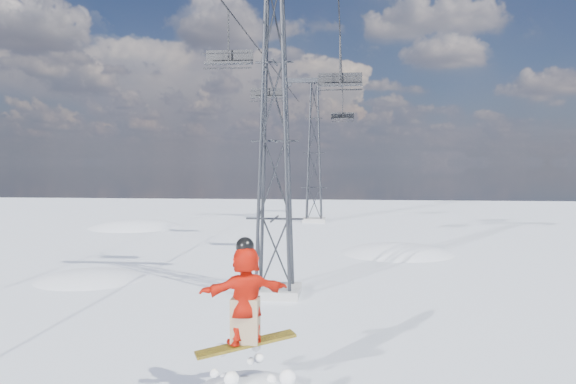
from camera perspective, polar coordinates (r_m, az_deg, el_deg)
name	(u,v)px	position (r m, az deg, el deg)	size (l,w,h in m)	color
ground	(192,381)	(13.01, -9.73, -18.40)	(120.00, 120.00, 0.00)	white
lift_tower_near	(275,142)	(19.83, -1.37, 5.11)	(5.20, 1.80, 11.43)	#999999
lift_tower_far	(314,153)	(44.74, 2.67, 3.93)	(5.20, 1.80, 11.43)	#999999
haul_cables	(301,52)	(31.85, 1.30, 14.06)	(4.46, 51.00, 0.06)	black
lift_chair_near	(229,58)	(23.29, -6.03, 13.37)	(1.93, 0.55, 2.39)	black
lift_chair_mid	(340,80)	(27.76, 5.30, 11.23)	(2.15, 0.62, 2.66)	black
lift_chair_far	(267,94)	(34.07, -2.13, 9.94)	(2.01, 0.58, 2.49)	black
lift_chair_extra	(343,116)	(50.27, 5.56, 7.66)	(2.03, 0.58, 2.51)	black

